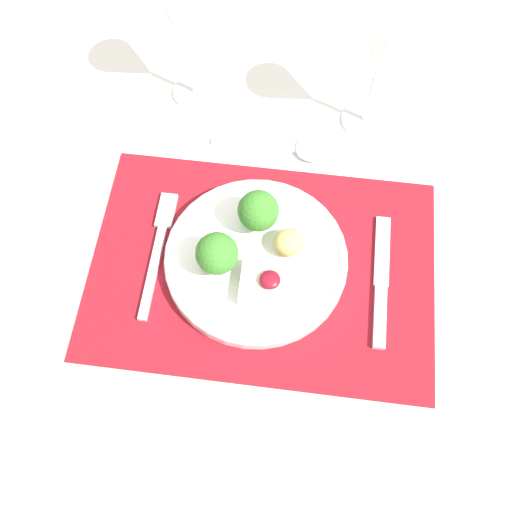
{
  "coord_description": "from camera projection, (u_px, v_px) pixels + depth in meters",
  "views": [
    {
      "loc": [
        0.03,
        -0.35,
        1.51
      ],
      "look_at": [
        -0.01,
        0.01,
        0.79
      ],
      "focal_mm": 42.0,
      "sensor_mm": 36.0,
      "label": 1
    }
  ],
  "objects": [
    {
      "name": "ground_plane",
      "position": [
        259.0,
        397.0,
        1.5
      ],
      "size": [
        8.0,
        8.0,
        0.0
      ],
      "primitive_type": "plane",
      "color": "brown"
    },
    {
      "name": "knife",
      "position": [
        381.0,
        289.0,
        0.8
      ],
      "size": [
        0.02,
        0.19,
        0.01
      ],
      "rotation": [
        0.0,
        0.0,
        0.05
      ],
      "color": "silver",
      "rests_on": "placemat"
    },
    {
      "name": "wine_glass_near",
      "position": [
        381.0,
        54.0,
        0.81
      ],
      "size": [
        0.08,
        0.08,
        0.2
      ],
      "color": "white",
      "rests_on": "dining_table"
    },
    {
      "name": "dinner_plate",
      "position": [
        255.0,
        255.0,
        0.8
      ],
      "size": [
        0.25,
        0.25,
        0.08
      ],
      "color": "white",
      "rests_on": "placemat"
    },
    {
      "name": "spoon",
      "position": [
        300.0,
        149.0,
        0.9
      ],
      "size": [
        0.18,
        0.04,
        0.02
      ],
      "rotation": [
        0.0,
        0.0,
        -0.03
      ],
      "color": "silver",
      "rests_on": "dining_table"
    },
    {
      "name": "placemat",
      "position": [
        262.0,
        268.0,
        0.82
      ],
      "size": [
        0.47,
        0.33,
        0.0
      ],
      "primitive_type": "cube",
      "color": "maroon",
      "rests_on": "dining_table"
    },
    {
      "name": "dining_table",
      "position": [
        262.0,
        292.0,
        0.9
      ],
      "size": [
        1.27,
        1.23,
        0.76
      ],
      "color": "white",
      "rests_on": "ground_plane"
    },
    {
      "name": "wine_glass_far",
      "position": [
        186.0,
        27.0,
        0.83
      ],
      "size": [
        0.08,
        0.08,
        0.19
      ],
      "color": "white",
      "rests_on": "dining_table"
    },
    {
      "name": "fork",
      "position": [
        159.0,
        244.0,
        0.83
      ],
      "size": [
        0.02,
        0.19,
        0.01
      ],
      "rotation": [
        0.0,
        0.0,
        -0.04
      ],
      "color": "silver",
      "rests_on": "placemat"
    }
  ]
}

